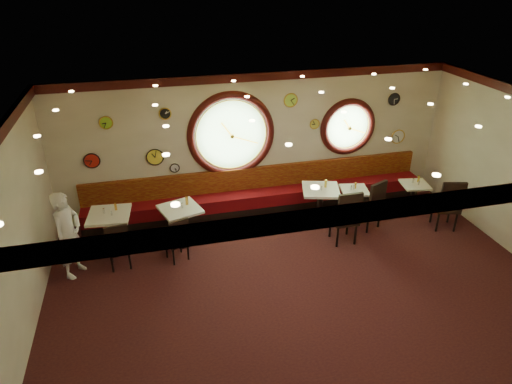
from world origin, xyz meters
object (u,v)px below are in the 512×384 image
object	(u,v)px
table_e	(414,193)
table_d	(353,199)
table_a	(111,228)
condiment_c_pepper	(321,188)
condiment_b_bottle	(187,201)
condiment_c_bottle	(326,184)
chair_b	(178,237)
chair_c	(347,214)
condiment_e_pepper	(419,183)
condiment_e_bottle	(419,179)
condiment_b_salt	(174,206)
condiment_a_bottle	(116,207)
condiment_d_salt	(351,188)
waiter	(69,235)
chair_e	(449,202)
chair_d	(373,202)
condiment_e_salt	(413,181)
condiment_a_salt	(104,211)
condiment_d_pepper	(354,187)
condiment_b_pepper	(182,206)
table_b	(181,221)
condiment_d_bottle	(355,185)
chair_a	(118,243)
table_c	(320,201)

from	to	relation	value
table_e	table_d	bearing A→B (deg)	177.13
table_a	condiment_c_pepper	xyz separation A→B (m)	(4.44, -0.03, 0.36)
condiment_b_bottle	condiment_c_bottle	world-z (taller)	condiment_c_bottle
chair_b	chair_c	size ratio (longest dim) A/B	0.78
condiment_c_pepper	condiment_e_pepper	bearing A→B (deg)	1.70
condiment_e_bottle	condiment_b_salt	bearing A→B (deg)	-178.05
chair_b	condiment_e_bottle	distance (m)	5.77
condiment_a_bottle	condiment_d_salt	bearing A→B (deg)	0.79
condiment_d_salt	condiment_c_bottle	world-z (taller)	condiment_c_bottle
condiment_e_bottle	waiter	xyz separation A→B (m)	(-7.65, -0.78, 0.11)
chair_e	waiter	size ratio (longest dim) A/B	0.43
chair_d	condiment_a_bottle	world-z (taller)	chair_d
condiment_b_salt	condiment_e_salt	distance (m)	5.55
condiment_a_salt	condiment_d_pepper	bearing A→B (deg)	1.70
table_e	condiment_b_salt	distance (m)	5.60
chair_c	chair_d	xyz separation A→B (m)	(0.80, 0.42, -0.04)
table_d	chair_c	distance (m)	1.29
condiment_b_salt	condiment_a_bottle	distance (m)	1.14
table_d	condiment_a_salt	xyz separation A→B (m)	(-5.42, -0.15, 0.51)
chair_c	condiment_c_pepper	bearing A→B (deg)	105.76
condiment_b_pepper	table_b	bearing A→B (deg)	168.87
condiment_d_salt	condiment_e_bottle	world-z (taller)	condiment_e_bottle
table_e	condiment_d_bottle	xyz separation A→B (m)	(-1.47, 0.12, 0.32)
table_d	condiment_b_pepper	size ratio (longest dim) A/B	6.49
condiment_a_salt	condiment_d_salt	bearing A→B (deg)	1.66
condiment_e_bottle	table_e	bearing A→B (deg)	-147.63
chair_c	chair_a	bearing A→B (deg)	177.53
table_b	condiment_e_pepper	world-z (taller)	table_b
table_d	condiment_c_pepper	distance (m)	1.05
table_d	condiment_e_salt	distance (m)	1.51
condiment_d_bottle	condiment_b_pepper	bearing A→B (deg)	-176.09
condiment_b_pepper	condiment_b_bottle	distance (m)	0.17
chair_a	condiment_b_bottle	bearing A→B (deg)	22.87
table_e	condiment_d_pepper	world-z (taller)	condiment_d_pepper
table_d	condiment_e_pepper	xyz separation A→B (m)	(1.54, -0.15, 0.29)
table_b	condiment_c_bottle	world-z (taller)	condiment_c_bottle
chair_d	condiment_d_salt	world-z (taller)	chair_d
condiment_d_bottle	chair_d	bearing A→B (deg)	-82.47
table_b	condiment_d_bottle	bearing A→B (deg)	3.72
chair_a	chair_e	world-z (taller)	chair_e
chair_e	chair_d	bearing A→B (deg)	179.02
condiment_a_bottle	condiment_e_salt	bearing A→B (deg)	0.48
condiment_b_bottle	table_d	bearing A→B (deg)	1.57
table_c	chair_b	size ratio (longest dim) A/B	1.64
table_a	table_d	world-z (taller)	table_a
chair_d	condiment_d_pepper	distance (m)	0.67
condiment_e_pepper	condiment_e_bottle	distance (m)	0.17
condiment_d_pepper	condiment_c_bottle	distance (m)	0.79
table_e	condiment_e_salt	distance (m)	0.31
condiment_e_bottle	table_a	bearing A→B (deg)	-178.39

